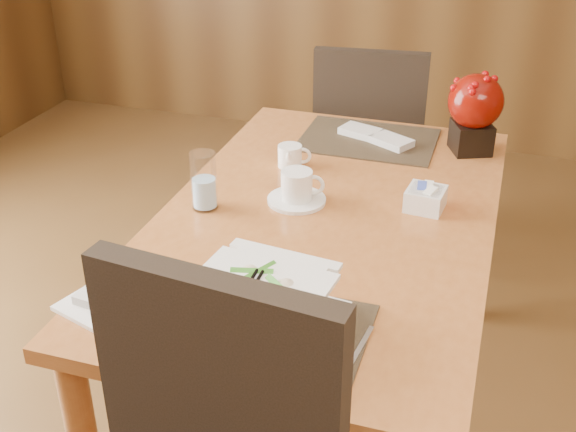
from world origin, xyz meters
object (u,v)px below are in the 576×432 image
(creamer_jug, at_px, (290,156))
(water_glass, at_px, (204,181))
(sugar_caddy, at_px, (425,199))
(bread_plate, at_px, (102,303))
(soup_setting, at_px, (260,307))
(far_chair, at_px, (369,144))
(dining_table, at_px, (326,244))
(berry_decor, at_px, (475,109))
(coffee_cup, at_px, (297,189))

(creamer_jug, bearing_deg, water_glass, -124.54)
(sugar_caddy, distance_m, bread_plate, 0.92)
(bread_plate, bearing_deg, sugar_caddy, 47.59)
(soup_setting, bearing_deg, far_chair, 99.75)
(dining_table, bearing_deg, berry_decor, 59.19)
(creamer_jug, xyz_separation_m, sugar_caddy, (0.45, -0.16, -0.00))
(bread_plate, bearing_deg, coffee_cup, 66.38)
(coffee_cup, height_order, bread_plate, coffee_cup)
(coffee_cup, xyz_separation_m, berry_decor, (0.44, 0.52, 0.11))
(soup_setting, xyz_separation_m, sugar_caddy, (0.25, 0.66, -0.03))
(berry_decor, distance_m, far_chair, 0.70)
(bread_plate, bearing_deg, far_chair, 79.59)
(coffee_cup, bearing_deg, dining_table, -24.98)
(soup_setting, bearing_deg, bread_plate, -169.52)
(creamer_jug, height_order, berry_decor, berry_decor)
(coffee_cup, height_order, berry_decor, berry_decor)
(water_glass, height_order, bread_plate, water_glass)
(berry_decor, bearing_deg, sugar_caddy, -100.53)
(bread_plate, bearing_deg, creamer_jug, 78.05)
(dining_table, height_order, water_glass, water_glass)
(coffee_cup, relative_size, creamer_jug, 1.74)
(dining_table, height_order, bread_plate, bread_plate)
(berry_decor, bearing_deg, bread_plate, -122.02)
(soup_setting, relative_size, berry_decor, 1.29)
(coffee_cup, bearing_deg, berry_decor, 49.67)
(coffee_cup, xyz_separation_m, sugar_caddy, (0.35, 0.07, -0.01))
(coffee_cup, relative_size, berry_decor, 0.64)
(berry_decor, bearing_deg, soup_setting, -106.98)
(sugar_caddy, bearing_deg, berry_decor, 79.47)
(coffee_cup, height_order, sugar_caddy, coffee_cup)
(soup_setting, bearing_deg, dining_table, 96.62)
(water_glass, bearing_deg, dining_table, 10.82)
(sugar_caddy, xyz_separation_m, far_chair, (-0.33, 0.89, -0.24))
(creamer_jug, bearing_deg, berry_decor, 17.40)
(sugar_caddy, height_order, bread_plate, sugar_caddy)
(soup_setting, distance_m, water_glass, 0.58)
(dining_table, relative_size, creamer_jug, 15.49)
(sugar_caddy, bearing_deg, far_chair, 110.66)
(berry_decor, height_order, bread_plate, berry_decor)
(coffee_cup, xyz_separation_m, bread_plate, (-0.27, -0.61, -0.04))
(coffee_cup, bearing_deg, far_chair, 88.79)
(coffee_cup, xyz_separation_m, creamer_jug, (-0.09, 0.22, -0.01))
(far_chair, bearing_deg, creamer_jug, 75.00)
(soup_setting, xyz_separation_m, water_glass, (-0.33, 0.48, 0.02))
(creamer_jug, height_order, sugar_caddy, creamer_jug)
(berry_decor, relative_size, bread_plate, 1.63)
(coffee_cup, distance_m, berry_decor, 0.68)
(berry_decor, bearing_deg, far_chair, 133.50)
(creamer_jug, xyz_separation_m, berry_decor, (0.53, 0.29, 0.11))
(water_glass, bearing_deg, creamer_jug, 66.91)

